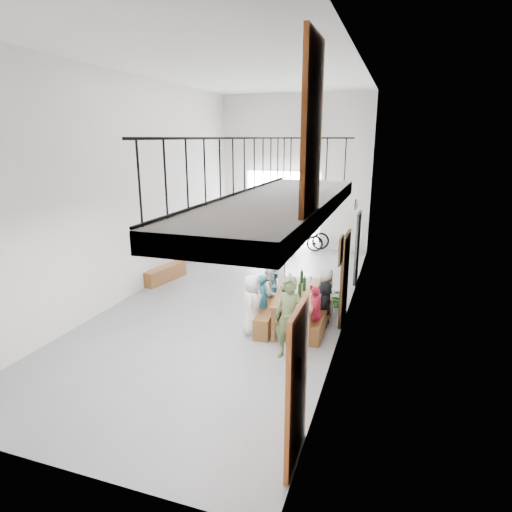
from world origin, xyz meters
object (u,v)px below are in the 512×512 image
(tasting_table, at_px, (297,295))
(side_bench, at_px, (165,274))
(bench_inner, at_px, (271,313))
(serving_counter, at_px, (268,235))
(bicycle_near, at_px, (304,236))
(host_standing, at_px, (289,319))
(oak_barrel, at_px, (216,242))

(tasting_table, xyz_separation_m, side_bench, (-4.29, 1.77, -0.49))
(tasting_table, distance_m, bench_inner, 0.75)
(bench_inner, bearing_deg, serving_counter, 103.84)
(serving_counter, bearing_deg, bench_inner, -73.57)
(tasting_table, height_order, serving_counter, serving_counter)
(tasting_table, height_order, bicycle_near, bicycle_near)
(tasting_table, distance_m, host_standing, 1.47)
(oak_barrel, height_order, serving_counter, oak_barrel)
(oak_barrel, bearing_deg, bicycle_near, 35.53)
(tasting_table, xyz_separation_m, serving_counter, (-2.67, 6.59, -0.27))
(tasting_table, xyz_separation_m, bench_inner, (-0.57, -0.03, -0.48))
(oak_barrel, xyz_separation_m, host_standing, (4.13, -6.08, 0.28))
(oak_barrel, xyz_separation_m, serving_counter, (1.27, 1.97, -0.07))
(serving_counter, bearing_deg, bicycle_near, -3.92)
(side_bench, bearing_deg, bicycle_near, 57.72)
(side_bench, bearing_deg, host_standing, -35.84)
(tasting_table, bearing_deg, bench_inner, 177.64)
(bench_inner, height_order, oak_barrel, oak_barrel)
(side_bench, distance_m, host_standing, 5.54)
(serving_counter, height_order, host_standing, host_standing)
(tasting_table, distance_m, oak_barrel, 6.08)
(oak_barrel, bearing_deg, side_bench, -96.86)
(tasting_table, bearing_deg, oak_barrel, 124.93)
(oak_barrel, relative_size, host_standing, 0.65)
(bench_inner, xyz_separation_m, side_bench, (-3.71, 1.80, -0.01))
(bench_inner, xyz_separation_m, serving_counter, (-2.10, 6.62, 0.21))
(bench_inner, relative_size, serving_counter, 1.18)
(side_bench, xyz_separation_m, host_standing, (4.47, -3.23, 0.58))
(host_standing, relative_size, bicycle_near, 0.84)
(side_bench, bearing_deg, bench_inner, -25.93)
(tasting_table, relative_size, serving_counter, 1.26)
(oak_barrel, distance_m, host_standing, 7.35)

